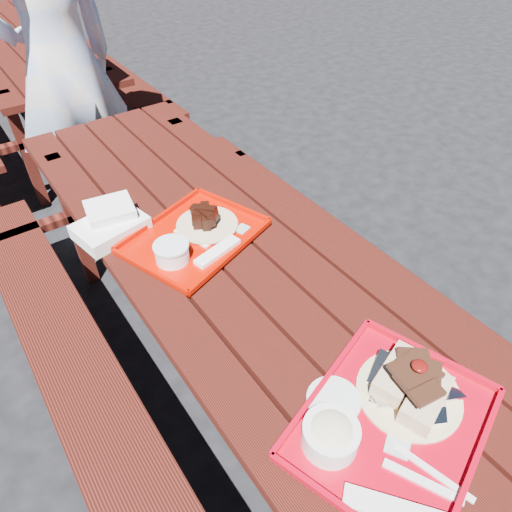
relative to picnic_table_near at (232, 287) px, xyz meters
The scene contains 7 objects.
ground 0.56m from the picnic_table_near, ahead, with size 60.00×60.00×0.00m, color black.
picnic_table_near is the anchor object (origin of this frame).
picnic_table_far 2.80m from the picnic_table_near, 90.00° to the left, with size 1.41×2.40×0.75m.
near_tray 0.77m from the picnic_table_near, 93.98° to the right, with size 0.56×0.49×0.15m.
far_tray 0.25m from the picnic_table_near, 130.14° to the left, with size 0.53×0.47×0.07m.
white_cloth 0.48m from the picnic_table_near, 132.99° to the left, with size 0.26×0.21×0.09m.
person 1.50m from the picnic_table_near, 91.85° to the left, with size 0.69×0.45×1.89m, color #BFD5FE.
Camera 1 is at (-0.60, -1.00, 1.75)m, focal length 32.00 mm.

